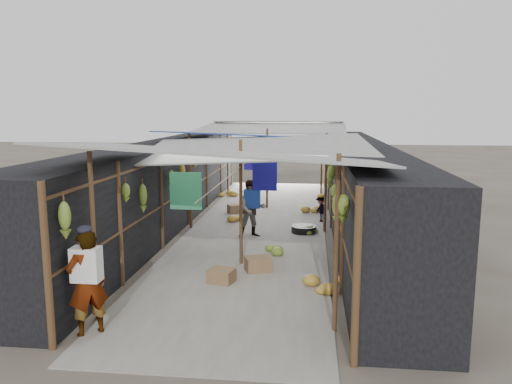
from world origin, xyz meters
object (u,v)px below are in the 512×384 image
at_px(shopper_blue, 252,209).
at_px(crate_near, 222,276).
at_px(black_basin, 304,229).
at_px(vendor_elderly, 87,283).
at_px(vendor_seated, 320,209).

bearing_deg(shopper_blue, crate_near, -110.88).
relative_size(black_basin, vendor_elderly, 0.42).
bearing_deg(shopper_blue, black_basin, 4.91).
bearing_deg(black_basin, vendor_elderly, -115.09).
relative_size(crate_near, vendor_seated, 0.59).
bearing_deg(vendor_seated, vendor_elderly, -43.49).
xyz_separation_m(black_basin, vendor_seated, (0.44, 1.32, 0.28)).
bearing_deg(black_basin, crate_near, -110.07).
bearing_deg(vendor_seated, black_basin, -38.05).
distance_m(vendor_elderly, shopper_blue, 5.99).
xyz_separation_m(black_basin, shopper_blue, (-1.30, -0.55, 0.63)).
bearing_deg(crate_near, vendor_seated, 86.27).
relative_size(black_basin, shopper_blue, 0.45).
height_order(crate_near, black_basin, crate_near).
distance_m(crate_near, vendor_seated, 5.65).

